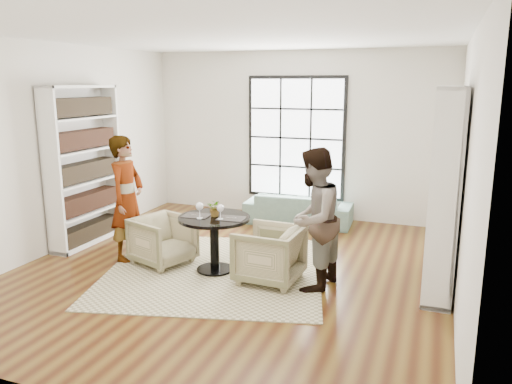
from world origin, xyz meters
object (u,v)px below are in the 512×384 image
at_px(sofa, 298,209).
at_px(wine_glass_right, 220,209).
at_px(armchair_right, 269,254).
at_px(armchair_left, 163,240).
at_px(person_right, 313,219).
at_px(wine_glass_left, 199,207).
at_px(flower_centerpiece, 215,208).
at_px(pedestal_table, 214,232).
at_px(person_left, 127,199).

bearing_deg(sofa, wine_glass_right, 81.18).
distance_m(sofa, armchair_right, 2.68).
bearing_deg(sofa, armchair_left, 62.17).
height_order(person_right, wine_glass_left, person_right).
bearing_deg(wine_glass_left, flower_centerpiece, 50.42).
distance_m(armchair_left, wine_glass_left, 0.88).
height_order(armchair_left, flower_centerpiece, flower_centerpiece).
xyz_separation_m(wine_glass_left, wine_glass_right, (0.26, 0.06, -0.01)).
distance_m(pedestal_table, person_right, 1.36).
distance_m(sofa, person_right, 2.87).
relative_size(sofa, armchair_right, 2.40).
bearing_deg(wine_glass_right, person_right, 1.47).
bearing_deg(armchair_right, flower_centerpiece, -93.45).
relative_size(armchair_left, flower_centerpiece, 3.26).
bearing_deg(pedestal_table, person_left, 179.21).
bearing_deg(person_right, sofa, -151.06).
bearing_deg(flower_centerpiece, person_left, -179.77).
xyz_separation_m(armchair_left, armchair_right, (1.56, -0.08, 0.02)).
bearing_deg(pedestal_table, person_right, -2.66).
height_order(sofa, wine_glass_right, wine_glass_right).
bearing_deg(armchair_left, flower_centerpiece, -70.57).
bearing_deg(person_right, person_left, -81.91).
bearing_deg(person_left, armchair_right, -95.38).
bearing_deg(wine_glass_right, armchair_right, 2.72).
relative_size(armchair_right, person_right, 0.45).
relative_size(armchair_left, wine_glass_right, 3.69).
height_order(person_left, flower_centerpiece, person_left).
xyz_separation_m(pedestal_table, flower_centerpiece, (0.01, 0.02, 0.32)).
distance_m(sofa, person_left, 3.16).
xyz_separation_m(sofa, person_left, (-1.74, -2.57, 0.60)).
bearing_deg(wine_glass_right, person_left, 175.69).
height_order(pedestal_table, person_right, person_right).
bearing_deg(person_left, pedestal_table, -93.99).
bearing_deg(person_right, pedestal_table, -82.85).
distance_m(armchair_right, person_left, 2.17).
bearing_deg(armchair_left, armchair_right, -73.90).
distance_m(sofa, wine_glass_left, 2.86).
relative_size(person_right, wine_glass_left, 7.98).
height_order(person_right, flower_centerpiece, person_right).
distance_m(armchair_left, person_left, 0.77).
height_order(pedestal_table, sofa, pedestal_table).
relative_size(sofa, flower_centerpiece, 8.28).
distance_m(pedestal_table, wine_glass_left, 0.41).
height_order(armchair_left, armchair_right, armchair_right).
relative_size(pedestal_table, person_left, 0.53).
height_order(armchair_left, person_right, person_right).
xyz_separation_m(person_right, wine_glass_right, (-1.19, -0.03, 0.03)).
xyz_separation_m(sofa, armchair_right, (0.37, -2.65, 0.08)).
height_order(sofa, armchair_right, armchair_right).
distance_m(person_left, wine_glass_left, 1.21).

